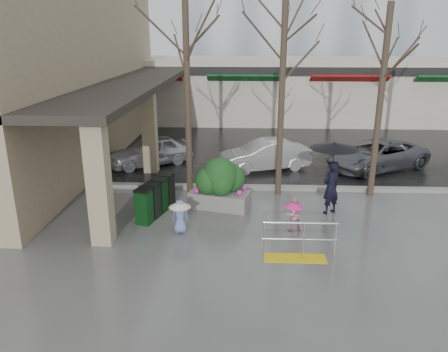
# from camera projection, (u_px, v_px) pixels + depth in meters

# --- Properties ---
(ground) EXTENTS (120.00, 120.00, 0.00)m
(ground) POSITION_uv_depth(u_px,v_px,m) (244.00, 237.00, 12.46)
(ground) COLOR #51514F
(ground) RESTS_ON ground
(street_asphalt) EXTENTS (120.00, 36.00, 0.01)m
(street_asphalt) POSITION_uv_depth(u_px,v_px,m) (245.00, 109.00, 33.34)
(street_asphalt) COLOR black
(street_asphalt) RESTS_ON ground
(curb) EXTENTS (120.00, 0.30, 0.15)m
(curb) POSITION_uv_depth(u_px,v_px,m) (245.00, 187.00, 16.23)
(curb) COLOR gray
(curb) RESTS_ON ground
(near_building) EXTENTS (6.00, 18.00, 8.00)m
(near_building) POSITION_uv_depth(u_px,v_px,m) (42.00, 70.00, 19.20)
(near_building) COLOR tan
(near_building) RESTS_ON ground
(canopy_slab) EXTENTS (2.80, 18.00, 0.25)m
(canopy_slab) POSITION_uv_depth(u_px,v_px,m) (137.00, 79.00, 19.13)
(canopy_slab) COLOR #2D2823
(canopy_slab) RESTS_ON pillar_front
(pillar_front) EXTENTS (0.55, 0.55, 3.50)m
(pillar_front) POSITION_uv_depth(u_px,v_px,m) (99.00, 183.00, 11.61)
(pillar_front) COLOR tan
(pillar_front) RESTS_ON ground
(pillar_back) EXTENTS (0.55, 0.55, 3.50)m
(pillar_back) POSITION_uv_depth(u_px,v_px,m) (150.00, 131.00, 17.78)
(pillar_back) COLOR tan
(pillar_back) RESTS_ON ground
(storefront_row) EXTENTS (34.00, 6.74, 4.00)m
(storefront_row) POSITION_uv_depth(u_px,v_px,m) (276.00, 89.00, 28.79)
(storefront_row) COLOR beige
(storefront_row) RESTS_ON ground
(handrail) EXTENTS (1.90, 0.50, 1.03)m
(handrail) POSITION_uv_depth(u_px,v_px,m) (298.00, 245.00, 11.14)
(handrail) COLOR yellow
(handrail) RESTS_ON ground
(tree_west) EXTENTS (3.20, 3.20, 6.80)m
(tree_west) POSITION_uv_depth(u_px,v_px,m) (186.00, 47.00, 14.38)
(tree_west) COLOR #382B21
(tree_west) RESTS_ON ground
(tree_midwest) EXTENTS (3.20, 3.20, 7.00)m
(tree_midwest) POSITION_uv_depth(u_px,v_px,m) (284.00, 43.00, 14.19)
(tree_midwest) COLOR #382B21
(tree_midwest) RESTS_ON ground
(tree_mideast) EXTENTS (3.20, 3.20, 6.50)m
(tree_mideast) POSITION_uv_depth(u_px,v_px,m) (385.00, 55.00, 14.16)
(tree_mideast) COLOR #382B21
(tree_mideast) RESTS_ON ground
(woman) EXTENTS (1.50, 1.50, 2.37)m
(woman) POSITION_uv_depth(u_px,v_px,m) (333.00, 168.00, 13.65)
(woman) COLOR black
(woman) RESTS_ON ground
(child_pink) EXTENTS (0.62, 0.58, 1.02)m
(child_pink) POSITION_uv_depth(u_px,v_px,m) (293.00, 212.00, 12.69)
(child_pink) COLOR pink
(child_pink) RESTS_ON ground
(child_blue) EXTENTS (0.64, 0.64, 1.01)m
(child_blue) POSITION_uv_depth(u_px,v_px,m) (180.00, 212.00, 12.56)
(child_blue) COLOR #6A82BC
(child_blue) RESTS_ON ground
(planter) EXTENTS (2.12, 1.43, 1.70)m
(planter) POSITION_uv_depth(u_px,v_px,m) (220.00, 184.00, 14.37)
(planter) COLOR slate
(planter) RESTS_ON ground
(news_boxes) EXTENTS (0.99, 2.04, 1.11)m
(news_boxes) POSITION_uv_depth(u_px,v_px,m) (156.00, 198.00, 13.87)
(news_boxes) COLOR #0E3E15
(news_boxes) RESTS_ON ground
(car_a) EXTENTS (3.91, 3.26, 1.26)m
(car_a) POSITION_uv_depth(u_px,v_px,m) (150.00, 151.00, 19.08)
(car_a) COLOR #B8B8BD
(car_a) RESTS_ON ground
(car_b) EXTENTS (4.05, 2.50, 1.26)m
(car_b) POSITION_uv_depth(u_px,v_px,m) (265.00, 155.00, 18.41)
(car_b) COLOR silver
(car_b) RESTS_ON ground
(car_c) EXTENTS (4.98, 4.00, 1.26)m
(car_c) POSITION_uv_depth(u_px,v_px,m) (377.00, 155.00, 18.50)
(car_c) COLOR #5A5C62
(car_c) RESTS_ON ground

